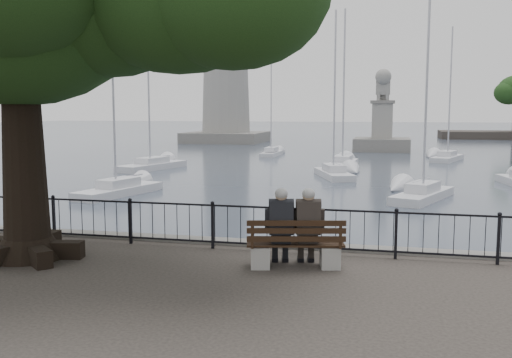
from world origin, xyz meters
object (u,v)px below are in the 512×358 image
(person_right, at_px, (308,230))
(lighthouse, at_px, (226,43))
(lion_monument, at_px, (382,131))
(person_left, at_px, (281,230))
(bench, at_px, (295,250))

(person_right, distance_m, lighthouse, 64.44)
(lighthouse, bearing_deg, lion_monument, -31.09)
(person_left, relative_size, person_right, 1.00)
(bench, height_order, person_left, person_left)
(bench, distance_m, lighthouse, 64.59)
(person_right, height_order, lion_monument, lion_monument)
(person_right, xyz_separation_m, lighthouse, (-19.29, 60.51, 10.90))
(bench, distance_m, person_left, 0.49)
(person_left, xyz_separation_m, lion_monument, (1.23, 48.57, 0.32))
(person_right, bearing_deg, bench, -142.95)
(person_left, distance_m, lighthouse, 64.40)
(bench, xyz_separation_m, person_right, (0.21, 0.16, 0.38))
(lion_monument, bearing_deg, lighthouse, 148.91)
(lion_monument, bearing_deg, person_right, -90.84)
(bench, xyz_separation_m, lion_monument, (0.93, 48.61, 0.71))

